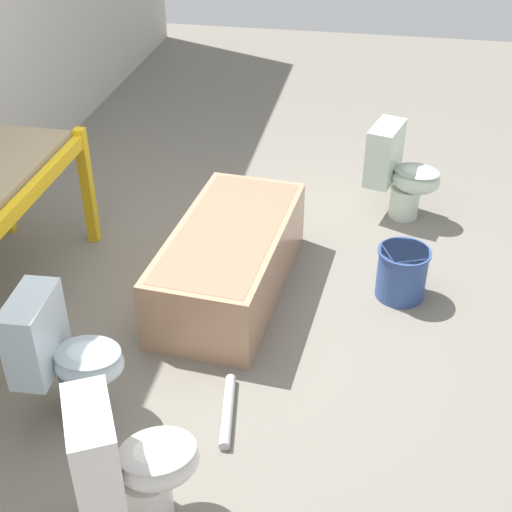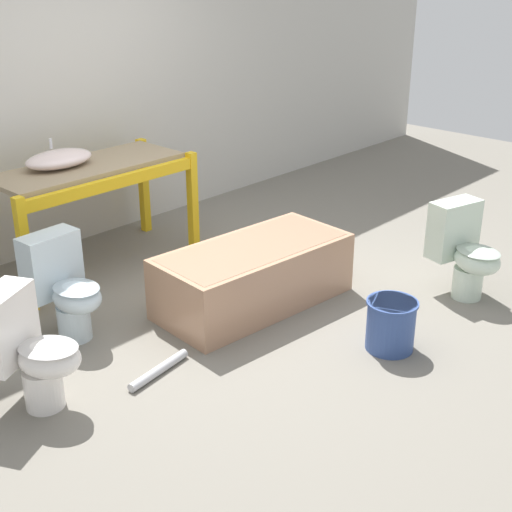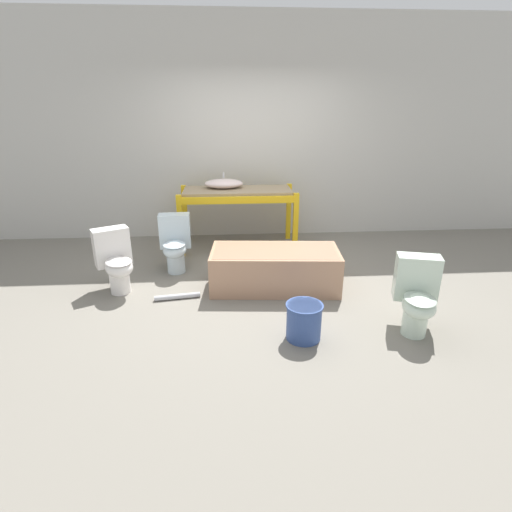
{
  "view_description": "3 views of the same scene",
  "coord_description": "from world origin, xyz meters",
  "px_view_note": "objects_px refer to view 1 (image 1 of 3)",
  "views": [
    {
      "loc": [
        -3.53,
        -1.05,
        2.76
      ],
      "look_at": [
        -0.22,
        -0.42,
        0.51
      ],
      "focal_mm": 50.0,
      "sensor_mm": 36.0,
      "label": 1
    },
    {
      "loc": [
        -3.28,
        -3.39,
        2.39
      ],
      "look_at": [
        -0.2,
        -0.52,
        0.58
      ],
      "focal_mm": 50.0,
      "sensor_mm": 36.0,
      "label": 2
    },
    {
      "loc": [
        -0.38,
        -4.36,
        2.01
      ],
      "look_at": [
        -0.12,
        -0.61,
        0.56
      ],
      "focal_mm": 28.0,
      "sensor_mm": 36.0,
      "label": 3
    }
  ],
  "objects_px": {
    "bathtub_main": "(230,255)",
    "toilet_near": "(127,462)",
    "toilet_far": "(399,171)",
    "toilet_extra": "(63,354)",
    "bucket_white": "(402,272)"
  },
  "relations": [
    {
      "from": "toilet_far",
      "to": "bucket_white",
      "type": "bearing_deg",
      "value": -161.45
    },
    {
      "from": "bathtub_main",
      "to": "bucket_white",
      "type": "relative_size",
      "value": 4.37
    },
    {
      "from": "toilet_extra",
      "to": "bucket_white",
      "type": "relative_size",
      "value": 2.07
    },
    {
      "from": "toilet_far",
      "to": "toilet_near",
      "type": "bearing_deg",
      "value": 175.33
    },
    {
      "from": "bathtub_main",
      "to": "toilet_far",
      "type": "bearing_deg",
      "value": -36.27
    },
    {
      "from": "bathtub_main",
      "to": "toilet_near",
      "type": "xyz_separation_m",
      "value": [
        -1.78,
        0.05,
        0.11
      ]
    },
    {
      "from": "toilet_near",
      "to": "toilet_extra",
      "type": "relative_size",
      "value": 1.0
    },
    {
      "from": "bathtub_main",
      "to": "toilet_far",
      "type": "height_order",
      "value": "toilet_far"
    },
    {
      "from": "bathtub_main",
      "to": "bucket_white",
      "type": "bearing_deg",
      "value": -78.1
    },
    {
      "from": "toilet_near",
      "to": "toilet_extra",
      "type": "xyz_separation_m",
      "value": [
        0.59,
        0.54,
        0.0
      ]
    },
    {
      "from": "bathtub_main",
      "to": "toilet_near",
      "type": "height_order",
      "value": "toilet_near"
    },
    {
      "from": "toilet_near",
      "to": "bucket_white",
      "type": "distance_m",
      "value": 2.23
    },
    {
      "from": "toilet_extra",
      "to": "toilet_far",
      "type": "bearing_deg",
      "value": -37.48
    },
    {
      "from": "toilet_near",
      "to": "bucket_white",
      "type": "xyz_separation_m",
      "value": [
        1.91,
        -1.13,
        -0.19
      ]
    },
    {
      "from": "toilet_far",
      "to": "bucket_white",
      "type": "height_order",
      "value": "toilet_far"
    }
  ]
}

